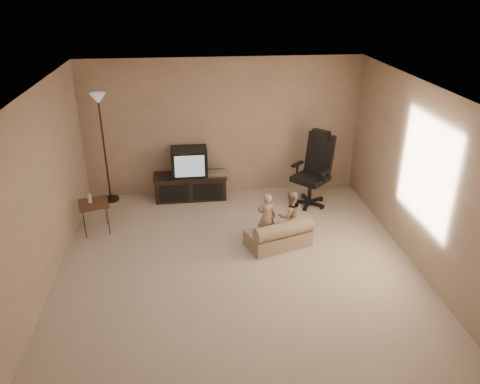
{
  "coord_description": "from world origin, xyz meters",
  "views": [
    {
      "loc": [
        -0.58,
        -5.42,
        3.73
      ],
      "look_at": [
        0.08,
        0.6,
        0.94
      ],
      "focal_mm": 35.0,
      "sensor_mm": 36.0,
      "label": 1
    }
  ],
  "objects_px": {
    "side_table": "(93,204)",
    "toddler_left": "(266,217)",
    "floor_lamp": "(101,124)",
    "child_sofa": "(279,235)",
    "office_chair": "(313,179)",
    "toddler_right": "(290,216)",
    "tv_stand": "(190,178)"
  },
  "relations": [
    {
      "from": "office_chair",
      "to": "floor_lamp",
      "type": "bearing_deg",
      "value": -141.64
    },
    {
      "from": "toddler_right",
      "to": "floor_lamp",
      "type": "bearing_deg",
      "value": -39.89
    },
    {
      "from": "toddler_right",
      "to": "office_chair",
      "type": "bearing_deg",
      "value": -127.67
    },
    {
      "from": "tv_stand",
      "to": "floor_lamp",
      "type": "relative_size",
      "value": 0.68
    },
    {
      "from": "side_table",
      "to": "toddler_left",
      "type": "xyz_separation_m",
      "value": [
        2.67,
        -0.58,
        -0.09
      ]
    },
    {
      "from": "side_table",
      "to": "child_sofa",
      "type": "xyz_separation_m",
      "value": [
        2.84,
        -0.79,
        -0.3
      ]
    },
    {
      "from": "child_sofa",
      "to": "toddler_left",
      "type": "bearing_deg",
      "value": 110.27
    },
    {
      "from": "child_sofa",
      "to": "toddler_left",
      "type": "height_order",
      "value": "toddler_left"
    },
    {
      "from": "floor_lamp",
      "to": "toddler_right",
      "type": "height_order",
      "value": "floor_lamp"
    },
    {
      "from": "floor_lamp",
      "to": "toddler_right",
      "type": "bearing_deg",
      "value": -30.54
    },
    {
      "from": "side_table",
      "to": "floor_lamp",
      "type": "distance_m",
      "value": 1.5
    },
    {
      "from": "toddler_left",
      "to": "office_chair",
      "type": "bearing_deg",
      "value": -128.04
    },
    {
      "from": "office_chair",
      "to": "toddler_right",
      "type": "distance_m",
      "value": 1.4
    },
    {
      "from": "child_sofa",
      "to": "toddler_right",
      "type": "height_order",
      "value": "toddler_right"
    },
    {
      "from": "office_chair",
      "to": "side_table",
      "type": "height_order",
      "value": "office_chair"
    },
    {
      "from": "tv_stand",
      "to": "child_sofa",
      "type": "height_order",
      "value": "tv_stand"
    },
    {
      "from": "toddler_left",
      "to": "toddler_right",
      "type": "distance_m",
      "value": 0.37
    },
    {
      "from": "toddler_left",
      "to": "floor_lamp",
      "type": "bearing_deg",
      "value": -30.94
    },
    {
      "from": "tv_stand",
      "to": "child_sofa",
      "type": "xyz_separation_m",
      "value": [
        1.31,
        -1.88,
        -0.21
      ]
    },
    {
      "from": "floor_lamp",
      "to": "child_sofa",
      "type": "relative_size",
      "value": 1.88
    },
    {
      "from": "floor_lamp",
      "to": "side_table",
      "type": "bearing_deg",
      "value": -92.91
    },
    {
      "from": "tv_stand",
      "to": "side_table",
      "type": "relative_size",
      "value": 2.0
    },
    {
      "from": "office_chair",
      "to": "side_table",
      "type": "distance_m",
      "value": 3.75
    },
    {
      "from": "tv_stand",
      "to": "floor_lamp",
      "type": "distance_m",
      "value": 1.81
    },
    {
      "from": "side_table",
      "to": "toddler_left",
      "type": "height_order",
      "value": "toddler_left"
    },
    {
      "from": "tv_stand",
      "to": "office_chair",
      "type": "height_order",
      "value": "office_chair"
    },
    {
      "from": "tv_stand",
      "to": "side_table",
      "type": "bearing_deg",
      "value": -145.44
    },
    {
      "from": "office_chair",
      "to": "child_sofa",
      "type": "relative_size",
      "value": 1.27
    },
    {
      "from": "toddler_left",
      "to": "toddler_right",
      "type": "height_order",
      "value": "toddler_right"
    },
    {
      "from": "floor_lamp",
      "to": "toddler_right",
      "type": "xyz_separation_m",
      "value": [
        2.98,
        -1.76,
        -1.03
      ]
    },
    {
      "from": "floor_lamp",
      "to": "child_sofa",
      "type": "height_order",
      "value": "floor_lamp"
    },
    {
      "from": "floor_lamp",
      "to": "toddler_left",
      "type": "distance_m",
      "value": 3.3
    }
  ]
}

